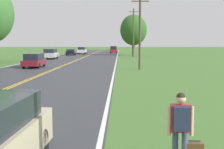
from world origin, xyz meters
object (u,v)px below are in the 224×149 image
car_maroon_van_mid_near (34,60)px  car_red_suv_horizon (114,49)px  car_silver_suv_mid_far (51,54)px  car_white_suv_distant (82,50)px  hitchhiker_person (181,123)px  tree_mid_treeline (133,30)px  car_black_sedan_receding (71,52)px

car_maroon_van_mid_near → car_red_suv_horizon: bearing=-10.6°
car_maroon_van_mid_near → car_silver_suv_mid_far: (-2.23, 18.37, 0.09)m
car_silver_suv_mid_far → car_white_suv_distant: car_silver_suv_mid_far is taller
hitchhiker_person → car_red_suv_horizon: bearing=4.6°
hitchhiker_person → car_white_suv_distant: bearing=11.1°
car_white_suv_distant → tree_mid_treeline: bearing=-126.1°
car_red_suv_horizon → car_maroon_van_mid_near: bearing=-6.7°
car_maroon_van_mid_near → car_black_sedan_receding: 35.21m
car_black_sedan_receding → car_red_suv_horizon: (9.34, 13.90, 0.26)m
car_maroon_van_mid_near → car_red_suv_horizon: 49.73m
tree_mid_treeline → car_maroon_van_mid_near: size_ratio=1.93×
hitchhiker_person → car_maroon_van_mid_near: hitchhiker_person is taller
car_maroon_van_mid_near → hitchhiker_person: bearing=-160.0°
car_black_sedan_receding → car_red_suv_horizon: car_red_suv_horizon is taller
car_white_suv_distant → hitchhiker_person: bearing=-171.3°
hitchhiker_person → car_maroon_van_mid_near: bearing=23.8°
tree_mid_treeline → car_black_sedan_receding: (-13.95, 1.64, -4.81)m
tree_mid_treeline → car_white_suv_distant: (-12.39, 9.02, -4.60)m
tree_mid_treeline → car_white_suv_distant: bearing=143.9°
hitchhiker_person → car_silver_suv_mid_far: 48.36m
tree_mid_treeline → car_maroon_van_mid_near: (-12.62, -33.54, -4.67)m
car_silver_suv_mid_far → car_white_suv_distant: bearing=-7.0°
car_black_sedan_receding → hitchhiker_person: bearing=-170.6°
car_black_sedan_receding → car_white_suv_distant: (1.56, 7.38, 0.22)m
car_silver_suv_mid_far → car_red_suv_horizon: (10.23, 30.72, 0.03)m
hitchhiker_person → car_black_sedan_receding: bearing=13.4°
car_maroon_van_mid_near → car_white_suv_distant: 42.56m
car_black_sedan_receding → car_red_suv_horizon: size_ratio=1.09×
car_maroon_van_mid_near → car_red_suv_horizon: car_red_suv_horizon is taller
hitchhiker_person → tree_mid_treeline: 61.86m
car_maroon_van_mid_near → car_silver_suv_mid_far: bearing=5.5°
car_maroon_van_mid_near → car_red_suv_horizon: (8.00, 49.08, 0.12)m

